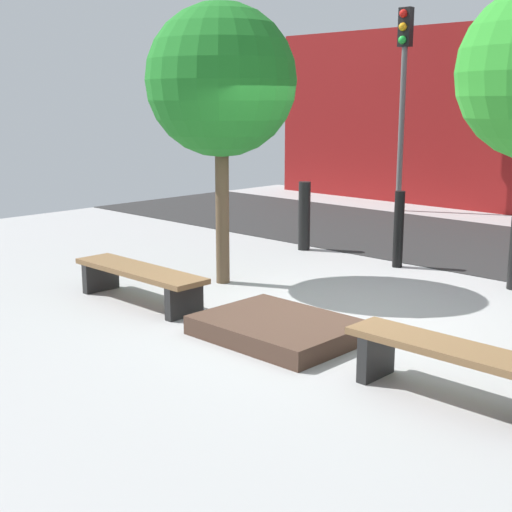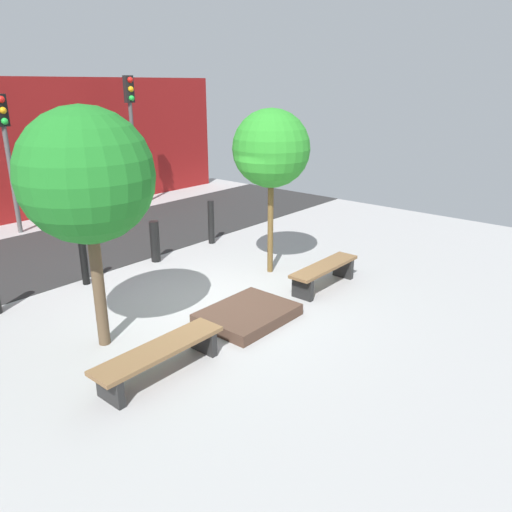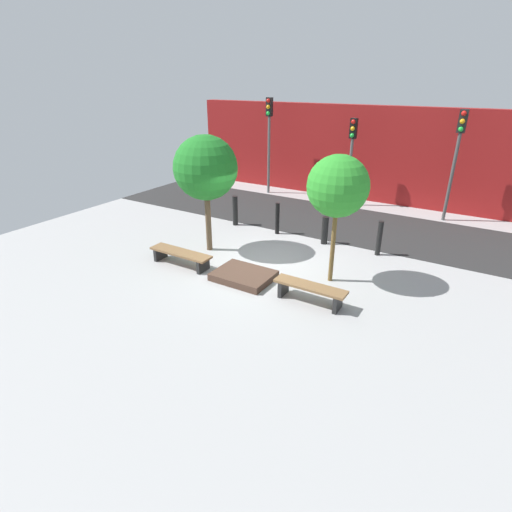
{
  "view_description": "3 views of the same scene",
  "coord_description": "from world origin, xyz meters",
  "px_view_note": "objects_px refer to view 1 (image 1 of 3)",
  "views": [
    {
      "loc": [
        4.59,
        -5.94,
        2.33
      ],
      "look_at": [
        -0.54,
        -0.65,
        0.72
      ],
      "focal_mm": 50.0,
      "sensor_mm": 36.0,
      "label": 1
    },
    {
      "loc": [
        -5.7,
        -5.89,
        3.77
      ],
      "look_at": [
        0.24,
        -0.86,
        1.07
      ],
      "focal_mm": 35.0,
      "sensor_mm": 36.0,
      "label": 2
    },
    {
      "loc": [
        5.28,
        -8.89,
        4.97
      ],
      "look_at": [
        0.27,
        -0.68,
        0.66
      ],
      "focal_mm": 28.0,
      "sensor_mm": 36.0,
      "label": 3
    }
  ],
  "objects_px": {
    "bollard_left": "(399,229)",
    "bench_left": "(139,277)",
    "bench_right": "(452,361)",
    "bollard_far_left": "(304,216)",
    "tree_behind_left_bench": "(221,81)",
    "planter_bed": "(278,328)",
    "traffic_light_west": "(403,74)"
  },
  "relations": [
    {
      "from": "traffic_light_west",
      "to": "tree_behind_left_bench",
      "type": "bearing_deg",
      "value": -75.24
    },
    {
      "from": "bench_right",
      "to": "tree_behind_left_bench",
      "type": "relative_size",
      "value": 0.51
    },
    {
      "from": "traffic_light_west",
      "to": "bench_right",
      "type": "bearing_deg",
      "value": -54.61
    },
    {
      "from": "bollard_far_left",
      "to": "traffic_light_west",
      "type": "relative_size",
      "value": 0.26
    },
    {
      "from": "planter_bed",
      "to": "bollard_far_left",
      "type": "bearing_deg",
      "value": 126.97
    },
    {
      "from": "planter_bed",
      "to": "traffic_light_west",
      "type": "bearing_deg",
      "value": 115.51
    },
    {
      "from": "bench_left",
      "to": "planter_bed",
      "type": "distance_m",
      "value": 2.04
    },
    {
      "from": "bollard_left",
      "to": "bench_left",
      "type": "bearing_deg",
      "value": -107.27
    },
    {
      "from": "tree_behind_left_bench",
      "to": "bollard_left",
      "type": "xyz_separation_m",
      "value": [
        1.15,
        2.35,
        -2.02
      ]
    },
    {
      "from": "tree_behind_left_bench",
      "to": "bollard_far_left",
      "type": "relative_size",
      "value": 3.24
    },
    {
      "from": "tree_behind_left_bench",
      "to": "bollard_far_left",
      "type": "bearing_deg",
      "value": 104.43
    },
    {
      "from": "bench_right",
      "to": "bollard_left",
      "type": "bearing_deg",
      "value": 128.32
    },
    {
      "from": "bollard_far_left",
      "to": "bollard_left",
      "type": "xyz_separation_m",
      "value": [
        1.75,
        0.0,
        0.0
      ]
    },
    {
      "from": "planter_bed",
      "to": "bollard_left",
      "type": "relative_size",
      "value": 1.41
    },
    {
      "from": "bench_right",
      "to": "planter_bed",
      "type": "distance_m",
      "value": 2.05
    },
    {
      "from": "bench_left",
      "to": "bollard_far_left",
      "type": "distance_m",
      "value": 3.75
    },
    {
      "from": "tree_behind_left_bench",
      "to": "bollard_far_left",
      "type": "xyz_separation_m",
      "value": [
        -0.6,
        2.35,
        -2.02
      ]
    },
    {
      "from": "bench_right",
      "to": "planter_bed",
      "type": "bearing_deg",
      "value": 174.52
    },
    {
      "from": "planter_bed",
      "to": "bollard_left",
      "type": "height_order",
      "value": "bollard_left"
    },
    {
      "from": "bollard_far_left",
      "to": "bollard_left",
      "type": "distance_m",
      "value": 1.75
    },
    {
      "from": "planter_bed",
      "to": "traffic_light_west",
      "type": "relative_size",
      "value": 0.37
    },
    {
      "from": "tree_behind_left_bench",
      "to": "traffic_light_west",
      "type": "distance_m",
      "value": 7.16
    },
    {
      "from": "bench_left",
      "to": "bollard_left",
      "type": "height_order",
      "value": "bollard_left"
    },
    {
      "from": "bench_left",
      "to": "planter_bed",
      "type": "xyz_separation_m",
      "value": [
        2.02,
        0.2,
        -0.21
      ]
    },
    {
      "from": "bench_left",
      "to": "bollard_far_left",
      "type": "bearing_deg",
      "value": 99.13
    },
    {
      "from": "bench_left",
      "to": "bollard_left",
      "type": "bearing_deg",
      "value": 72.56
    },
    {
      "from": "bench_left",
      "to": "tree_behind_left_bench",
      "type": "distance_m",
      "value": 2.62
    },
    {
      "from": "planter_bed",
      "to": "bench_right",
      "type": "bearing_deg",
      "value": -5.65
    },
    {
      "from": "bollard_left",
      "to": "planter_bed",
      "type": "bearing_deg",
      "value": -75.91
    },
    {
      "from": "bench_right",
      "to": "bollard_far_left",
      "type": "distance_m",
      "value": 5.94
    },
    {
      "from": "bollard_far_left",
      "to": "traffic_light_west",
      "type": "distance_m",
      "value": 5.27
    },
    {
      "from": "bench_right",
      "to": "bollard_far_left",
      "type": "bearing_deg",
      "value": 141.74
    }
  ]
}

